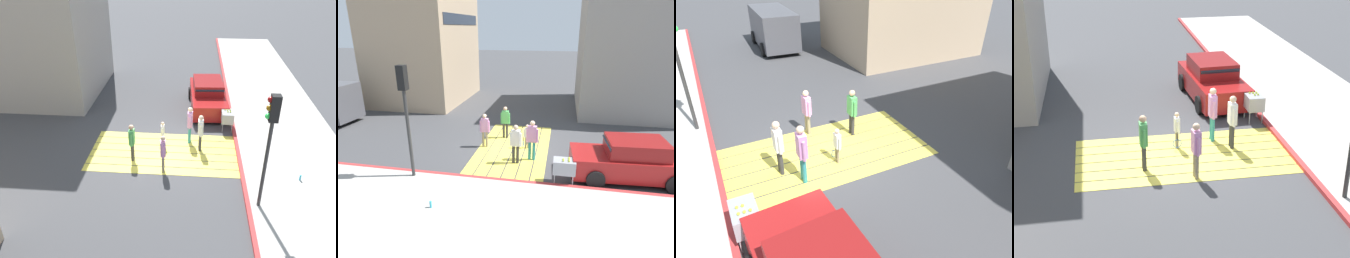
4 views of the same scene
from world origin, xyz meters
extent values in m
plane|color=#424244|center=(0.00, 0.00, 0.00)|extent=(120.00, 120.00, 0.00)
cube|color=#EAD64C|center=(0.00, -1.38, 0.01)|extent=(6.40, 0.50, 0.01)
cube|color=#EAD64C|center=(0.00, -0.82, 0.01)|extent=(6.40, 0.50, 0.01)
cube|color=#EAD64C|center=(0.00, -0.27, 0.01)|extent=(6.40, 0.50, 0.01)
cube|color=#EAD64C|center=(0.00, 0.28, 0.01)|extent=(6.40, 0.50, 0.01)
cube|color=#EAD64C|center=(0.00, 0.83, 0.01)|extent=(6.40, 0.50, 0.01)
cube|color=#EAD64C|center=(0.00, 1.38, 0.01)|extent=(6.40, 0.50, 0.01)
cube|color=#ADA8A0|center=(-5.60, 0.00, 0.06)|extent=(4.80, 40.00, 0.12)
cube|color=#BC3333|center=(-3.25, 0.00, 0.07)|extent=(0.16, 40.00, 0.13)
cube|color=tan|center=(8.50, 8.29, 5.41)|extent=(8.00, 6.00, 10.81)
cube|color=#232B38|center=(8.50, 5.27, 5.95)|extent=(6.80, 0.03, 0.70)
cube|color=gray|center=(8.50, -6.64, 4.38)|extent=(8.00, 7.00, 8.77)
cube|color=maroon|center=(-2.00, -4.74, 0.59)|extent=(2.05, 4.40, 0.80)
cube|color=maroon|center=(-1.99, -4.89, 1.27)|extent=(1.65, 2.15, 0.60)
cube|color=#1E2833|center=(-2.05, -3.97, 1.21)|extent=(1.49, 0.42, 0.49)
cylinder|color=black|center=(-1.20, -3.36, 0.33)|extent=(0.26, 0.67, 0.66)
cylinder|color=black|center=(-2.96, -3.46, 0.33)|extent=(0.26, 0.67, 0.66)
cylinder|color=black|center=(-1.04, -6.02, 0.33)|extent=(0.26, 0.67, 0.66)
cube|color=#19232D|center=(1.65, 9.90, 1.67)|extent=(1.89, 0.14, 0.70)
cylinder|color=black|center=(2.74, 10.80, 0.40)|extent=(0.29, 0.81, 0.80)
cylinder|color=#2D2D2D|center=(-3.60, 3.22, 1.70)|extent=(0.12, 0.12, 3.40)
cube|color=black|center=(-3.60, 3.22, 3.82)|extent=(0.28, 0.28, 0.84)
sphere|color=maroon|center=(-3.44, 3.22, 4.10)|extent=(0.18, 0.18, 0.18)
sphere|color=#956310|center=(-3.44, 3.22, 3.83)|extent=(0.18, 0.18, 0.18)
sphere|color=#35FF59|center=(-3.44, 3.22, 3.56)|extent=(0.18, 0.18, 0.18)
cube|color=#99999E|center=(-2.90, -2.35, 0.70)|extent=(0.56, 0.80, 0.50)
cylinder|color=#99999E|center=(-2.68, -2.03, 0.23)|extent=(0.04, 0.04, 0.45)
cylinder|color=#99999E|center=(-3.12, -2.03, 0.23)|extent=(0.04, 0.04, 0.45)
cylinder|color=#99999E|center=(-2.68, -2.67, 0.23)|extent=(0.04, 0.04, 0.45)
cylinder|color=#99999E|center=(-3.12, -2.67, 0.23)|extent=(0.04, 0.04, 0.45)
sphere|color=#CCE033|center=(-3.02, -2.50, 0.98)|extent=(0.07, 0.07, 0.07)
sphere|color=#CCE033|center=(-2.90, -2.50, 0.98)|extent=(0.07, 0.07, 0.07)
sphere|color=#CCE033|center=(-2.78, -2.50, 0.98)|extent=(0.07, 0.07, 0.07)
sphere|color=#CCE033|center=(-3.02, -2.30, 0.98)|extent=(0.07, 0.07, 0.07)
sphere|color=#CCE033|center=(-2.90, -2.30, 0.98)|extent=(0.07, 0.07, 0.07)
cylinder|color=#33A5BF|center=(-5.40, 1.69, 0.23)|extent=(0.07, 0.07, 0.22)
cylinder|color=#333338|center=(1.24, 0.74, 0.39)|extent=(0.12, 0.12, 0.79)
cylinder|color=#333338|center=(1.24, 0.56, 0.39)|extent=(0.12, 0.12, 0.79)
cube|color=#4CA559|center=(1.24, 0.65, 1.11)|extent=(0.21, 0.35, 0.66)
sphere|color=tan|center=(1.24, 0.65, 1.56)|extent=(0.20, 0.20, 0.20)
cylinder|color=#4CA559|center=(1.24, 0.85, 1.05)|extent=(0.09, 0.09, 0.56)
cylinder|color=#4CA559|center=(1.24, 0.45, 1.05)|extent=(0.09, 0.09, 0.56)
cylinder|color=gray|center=(-0.12, 1.45, 0.39)|extent=(0.12, 0.12, 0.77)
cylinder|color=gray|center=(-0.10, 1.28, 0.39)|extent=(0.12, 0.12, 0.77)
cube|color=#D18CC6|center=(-0.11, 1.37, 1.09)|extent=(0.24, 0.36, 0.64)
sphere|color=beige|center=(-0.11, 1.37, 1.54)|extent=(0.20, 0.20, 0.20)
cylinder|color=#D18CC6|center=(-0.13, 1.56, 1.03)|extent=(0.08, 0.08, 0.55)
cylinder|color=#D18CC6|center=(-0.09, 1.17, 1.03)|extent=(0.08, 0.08, 0.55)
cylinder|color=teal|center=(-1.11, -0.89, 0.42)|extent=(0.13, 0.13, 0.84)
cylinder|color=teal|center=(-1.11, -1.07, 0.42)|extent=(0.13, 0.13, 0.84)
cube|color=#D18CC6|center=(-1.11, -0.98, 1.18)|extent=(0.24, 0.37, 0.70)
sphere|color=beige|center=(-1.11, -0.98, 1.66)|extent=(0.22, 0.22, 0.22)
cylinder|color=#D18CC6|center=(-1.10, -0.77, 1.11)|extent=(0.09, 0.09, 0.59)
cylinder|color=#D18CC6|center=(-1.11, -1.19, 1.11)|extent=(0.09, 0.09, 0.59)
cylinder|color=#333338|center=(-1.58, -0.27, 0.40)|extent=(0.12, 0.12, 0.80)
cylinder|color=#333338|center=(-1.58, -0.44, 0.40)|extent=(0.12, 0.12, 0.80)
cube|color=white|center=(-1.58, -0.35, 1.14)|extent=(0.23, 0.36, 0.67)
sphere|color=beige|center=(-1.58, -0.35, 1.60)|extent=(0.21, 0.21, 0.21)
cylinder|color=white|center=(-1.59, -0.15, 1.07)|extent=(0.09, 0.09, 0.57)
cylinder|color=white|center=(-1.58, -0.56, 1.07)|extent=(0.09, 0.09, 0.57)
cylinder|color=gray|center=(0.09, -0.56, 0.28)|extent=(0.08, 0.08, 0.55)
cylinder|color=gray|center=(0.09, -0.69, 0.28)|extent=(0.08, 0.08, 0.55)
cube|color=white|center=(0.09, -0.63, 0.79)|extent=(0.16, 0.25, 0.46)
sphere|color=beige|center=(0.09, -0.63, 1.11)|extent=(0.14, 0.14, 0.14)
cylinder|color=white|center=(0.08, -0.47, 0.74)|extent=(0.06, 0.06, 0.39)
cylinder|color=white|center=(0.10, -0.78, 0.74)|extent=(0.06, 0.06, 0.39)
cylinder|color=black|center=(0.11, -0.45, 0.46)|extent=(0.03, 0.03, 0.28)
torus|color=blue|center=(0.11, -0.45, 0.22)|extent=(0.28, 0.04, 0.28)
camera|label=1|loc=(-1.19, 12.27, 8.05)|focal=35.70mm
camera|label=2|loc=(-12.41, -2.10, 5.43)|focal=30.70mm
camera|label=3|loc=(-3.08, -7.50, 5.68)|focal=32.86mm
camera|label=4|loc=(2.42, 13.61, 6.90)|focal=54.78mm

